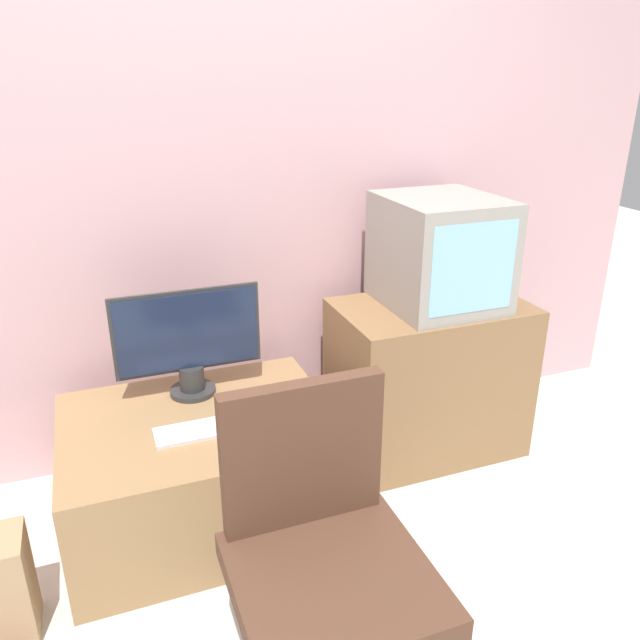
# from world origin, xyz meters

# --- Properties ---
(wall_back) EXTENTS (4.40, 0.05, 2.60)m
(wall_back) POSITION_xyz_m (0.00, 1.32, 1.30)
(wall_back) COLOR #CC9EA3
(wall_back) RESTS_ON ground_plane
(desk) EXTENTS (1.00, 0.76, 0.45)m
(desk) POSITION_xyz_m (-0.20, 0.79, 0.22)
(desk) COLOR #937047
(desk) RESTS_ON ground_plane
(side_stand) EXTENTS (0.82, 0.51, 0.71)m
(side_stand) POSITION_xyz_m (0.86, 0.93, 0.35)
(side_stand) COLOR olive
(side_stand) RESTS_ON ground_plane
(main_monitor) EXTENTS (0.57, 0.18, 0.43)m
(main_monitor) POSITION_xyz_m (-0.18, 0.99, 0.67)
(main_monitor) COLOR #2D2D2D
(main_monitor) RESTS_ON desk
(keyboard) EXTENTS (0.38, 0.13, 0.01)m
(keyboard) POSITION_xyz_m (-0.18, 0.69, 0.46)
(keyboard) COLOR silver
(keyboard) RESTS_ON desk
(mouse) EXTENTS (0.07, 0.04, 0.03)m
(mouse) POSITION_xyz_m (0.09, 0.70, 0.46)
(mouse) COLOR silver
(mouse) RESTS_ON desk
(crt_tv) EXTENTS (0.46, 0.51, 0.46)m
(crt_tv) POSITION_xyz_m (0.88, 0.94, 0.94)
(crt_tv) COLOR gray
(crt_tv) RESTS_ON side_stand
(office_chair) EXTENTS (0.52, 0.52, 0.90)m
(office_chair) POSITION_xyz_m (-0.03, -0.06, 0.40)
(office_chair) COLOR #333333
(office_chair) RESTS_ON ground_plane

